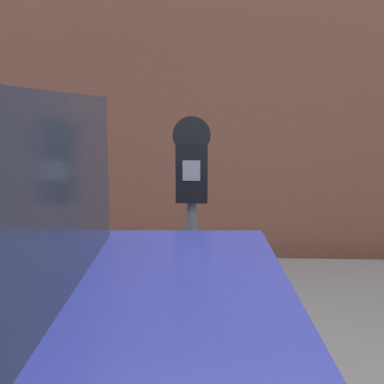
# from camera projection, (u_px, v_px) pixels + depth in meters

# --- Properties ---
(sidewalk) EXTENTS (24.00, 2.80, 0.11)m
(sidewalk) POSITION_uv_depth(u_px,v_px,m) (164.00, 309.00, 4.50)
(sidewalk) COLOR #ADAAA3
(sidewalk) RESTS_ON ground_plane
(parking_meter) EXTENTS (0.22, 0.14, 1.57)m
(parking_meter) POSITION_uv_depth(u_px,v_px,m) (192.00, 188.00, 3.12)
(parking_meter) COLOR slate
(parking_meter) RESTS_ON sidewalk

